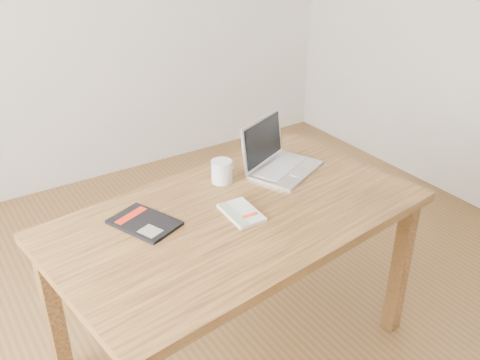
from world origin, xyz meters
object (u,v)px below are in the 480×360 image
desk (238,231)px  coffee_mug (222,171)px  black_guidebook (144,223)px  laptop (277,159)px  white_guidebook (241,213)px

desk → coffee_mug: bearing=64.6°
black_guidebook → coffee_mug: coffee_mug is taller
desk → laptop: (0.35, 0.21, 0.14)m
coffee_mug → desk: bearing=-130.5°
desk → white_guidebook: (0.00, -0.02, 0.10)m
black_guidebook → laptop: size_ratio=0.75×
laptop → coffee_mug: bearing=149.0°
white_guidebook → black_guidebook: (-0.34, 0.14, -0.00)m
desk → coffee_mug: (0.08, 0.25, 0.14)m
white_guidebook → laptop: 0.43m
laptop → coffee_mug: (-0.27, 0.04, 0.00)m
white_guidebook → black_guidebook: 0.37m
white_guidebook → laptop: (0.35, 0.24, 0.04)m
black_guidebook → coffee_mug: (0.43, 0.13, 0.04)m
laptop → coffee_mug: laptop is taller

